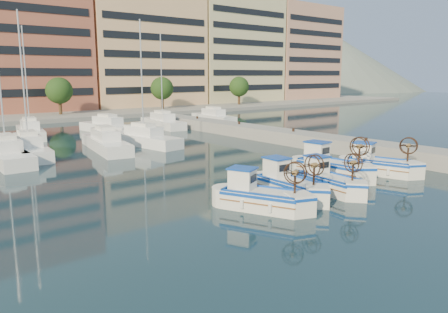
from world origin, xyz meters
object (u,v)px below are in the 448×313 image
fishing_boat_c (328,180)px  fishing_boat_e (378,163)px  fishing_boat_d (331,165)px  fishing_boat_b (289,184)px  fishing_boat_a (260,196)px

fishing_boat_c → fishing_boat_e: fishing_boat_e is taller
fishing_boat_e → fishing_boat_d: bearing=139.3°
fishing_boat_b → fishing_boat_d: size_ratio=0.91×
fishing_boat_a → fishing_boat_d: bearing=-10.3°
fishing_boat_a → fishing_boat_b: (2.74, 0.65, 0.01)m
fishing_boat_a → fishing_boat_d: fishing_boat_d is taller
fishing_boat_b → fishing_boat_e: (8.81, 0.10, 0.01)m
fishing_boat_d → fishing_boat_e: size_ratio=1.07×
fishing_boat_b → fishing_boat_e: bearing=3.5°
fishing_boat_b → fishing_boat_c: (2.57, -0.66, -0.04)m
fishing_boat_a → fishing_boat_b: size_ratio=1.00×
fishing_boat_a → fishing_boat_b: 2.81m
fishing_boat_d → fishing_boat_e: 3.54m
fishing_boat_d → fishing_boat_e: (3.24, -1.42, -0.06)m
fishing_boat_c → fishing_boat_d: bearing=41.3°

